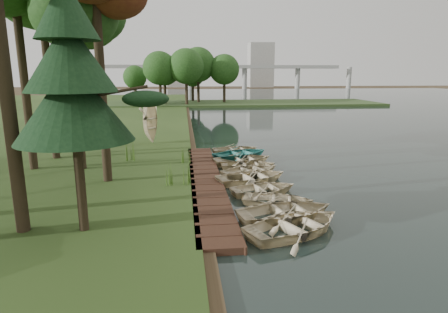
{
  "coord_description": "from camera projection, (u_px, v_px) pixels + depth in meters",
  "views": [
    {
      "loc": [
        -2.69,
        -18.63,
        5.61
      ],
      "look_at": [
        -0.5,
        1.49,
        1.11
      ],
      "focal_mm": 30.0,
      "sensor_mm": 36.0,
      "label": 1
    }
  ],
  "objects": [
    {
      "name": "rowboat_3",
      "position": [
        264.0,
        187.0,
        17.63
      ],
      "size": [
        3.63,
        2.93,
        0.66
      ],
      "primitive_type": "imported",
      "rotation": [
        0.0,
        0.0,
        1.79
      ],
      "color": "beige",
      "rests_on": "water"
    },
    {
      "name": "building_b",
      "position": [
        177.0,
        73.0,
        158.46
      ],
      "size": [
        8.0,
        8.0,
        12.0
      ],
      "primitive_type": "cube",
      "color": "#A5A5A0",
      "rests_on": "ground"
    },
    {
      "name": "building_a",
      "position": [
        261.0,
        65.0,
        156.66
      ],
      "size": [
        10.0,
        8.0,
        18.0
      ],
      "primitive_type": "cube",
      "color": "#A5A5A0",
      "rests_on": "ground"
    },
    {
      "name": "peninsula",
      "position": [
        241.0,
        103.0,
        68.9
      ],
      "size": [
        50.0,
        14.0,
        0.45
      ],
      "primitive_type": "cube",
      "color": "#2F451E",
      "rests_on": "ground"
    },
    {
      "name": "boardwalk",
      "position": [
        206.0,
        181.0,
        19.38
      ],
      "size": [
        1.6,
        16.0,
        0.3
      ],
      "primitive_type": "cube",
      "color": "#382015",
      "rests_on": "ground"
    },
    {
      "name": "rowboat_4",
      "position": [
        252.0,
        175.0,
        19.42
      ],
      "size": [
        4.42,
        3.67,
        0.79
      ],
      "primitive_type": "imported",
      "rotation": [
        0.0,
        0.0,
        1.85
      ],
      "color": "beige",
      "rests_on": "water"
    },
    {
      "name": "stored_rowboat",
      "position": [
        152.0,
        139.0,
        29.11
      ],
      "size": [
        4.1,
        3.67,
        0.7
      ],
      "primitive_type": "imported",
      "rotation": [
        3.14,
        0.0,
        1.1
      ],
      "color": "beige",
      "rests_on": "bank"
    },
    {
      "name": "reeds_1",
      "position": [
        167.0,
        175.0,
        18.16
      ],
      "size": [
        0.6,
        0.6,
        0.99
      ],
      "primitive_type": "cone",
      "color": "#3F661E",
      "rests_on": "bank"
    },
    {
      "name": "rowboat_5",
      "position": [
        251.0,
        169.0,
        20.82
      ],
      "size": [
        4.27,
        3.77,
        0.73
      ],
      "primitive_type": "imported",
      "rotation": [
        0.0,
        0.0,
        2.0
      ],
      "color": "beige",
      "rests_on": "water"
    },
    {
      "name": "bridge",
      "position": [
        224.0,
        69.0,
        135.8
      ],
      "size": [
        95.9,
        4.0,
        8.6
      ],
      "color": "#A5A5A0",
      "rests_on": "ground"
    },
    {
      "name": "rowboat_2",
      "position": [
        278.0,
        198.0,
        16.09
      ],
      "size": [
        3.53,
        2.94,
        0.63
      ],
      "primitive_type": "imported",
      "rotation": [
        0.0,
        0.0,
        1.29
      ],
      "color": "beige",
      "rests_on": "water"
    },
    {
      "name": "rowboat_8",
      "position": [
        241.0,
        152.0,
        24.99
      ],
      "size": [
        4.7,
        4.13,
        0.81
      ],
      "primitive_type": "imported",
      "rotation": [
        0.0,
        0.0,
        1.99
      ],
      "color": "teal",
      "rests_on": "water"
    },
    {
      "name": "rowboat_7",
      "position": [
        243.0,
        158.0,
        23.42
      ],
      "size": [
        4.21,
        3.4,
        0.77
      ],
      "primitive_type": "imported",
      "rotation": [
        0.0,
        0.0,
        1.79
      ],
      "color": "beige",
      "rests_on": "water"
    },
    {
      "name": "rowboat_1",
      "position": [
        287.0,
        209.0,
        14.5
      ],
      "size": [
        4.41,
        3.55,
        0.81
      ],
      "primitive_type": "imported",
      "rotation": [
        0.0,
        0.0,
        1.78
      ],
      "color": "beige",
      "rests_on": "water"
    },
    {
      "name": "reeds_2",
      "position": [
        131.0,
        151.0,
        23.33
      ],
      "size": [
        0.6,
        0.6,
        1.13
      ],
      "primitive_type": "cone",
      "color": "#3F661E",
      "rests_on": "bank"
    },
    {
      "name": "far_trees",
      "position": [
        223.0,
        69.0,
        67.2
      ],
      "size": [
        45.6,
        5.6,
        8.8
      ],
      "color": "black",
      "rests_on": "peninsula"
    },
    {
      "name": "ground",
      "position": [
        237.0,
        183.0,
        19.58
      ],
      "size": [
        300.0,
        300.0,
        0.0
      ],
      "primitive_type": "plane",
      "color": "#3D2F1D"
    },
    {
      "name": "tree_4",
      "position": [
        69.0,
        6.0,
        19.52
      ],
      "size": [
        4.32,
        4.32,
        10.68
      ],
      "color": "black",
      "rests_on": "bank"
    },
    {
      "name": "rowboat_9",
      "position": [
        235.0,
        148.0,
        26.71
      ],
      "size": [
        3.67,
        2.9,
        0.69
      ],
      "primitive_type": "imported",
      "rotation": [
        0.0,
        0.0,
        1.75
      ],
      "color": "beige",
      "rests_on": "water"
    },
    {
      "name": "tree_6",
      "position": [
        97.0,
        11.0,
        23.9
      ],
      "size": [
        4.71,
        4.71,
        11.3
      ],
      "color": "black",
      "rests_on": "bank"
    },
    {
      "name": "reeds_0",
      "position": [
        187.0,
        174.0,
        18.31
      ],
      "size": [
        0.6,
        0.6,
        1.0
      ],
      "primitive_type": "cone",
      "color": "#3F661E",
      "rests_on": "bank"
    },
    {
      "name": "reeds_3",
      "position": [
        186.0,
        155.0,
        22.64
      ],
      "size": [
        0.6,
        0.6,
        0.97
      ],
      "primitive_type": "cone",
      "color": "#3F661E",
      "rests_on": "bank"
    },
    {
      "name": "rowboat_0",
      "position": [
        296.0,
        222.0,
        13.23
      ],
      "size": [
        4.77,
        4.21,
        0.82
      ],
      "primitive_type": "imported",
      "rotation": [
        0.0,
        0.0,
        2.0
      ],
      "color": "beige",
      "rests_on": "water"
    },
    {
      "name": "pine_tree",
      "position": [
        71.0,
        78.0,
        11.9
      ],
      "size": [
        3.8,
        3.8,
        8.23
      ],
      "color": "black",
      "rests_on": "bank"
    },
    {
      "name": "rowboat_6",
      "position": [
        248.0,
        163.0,
        22.23
      ],
      "size": [
        3.35,
        2.46,
        0.67
      ],
      "primitive_type": "imported",
      "rotation": [
        0.0,
        0.0,
        1.53
      ],
      "color": "beige",
      "rests_on": "water"
    }
  ]
}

